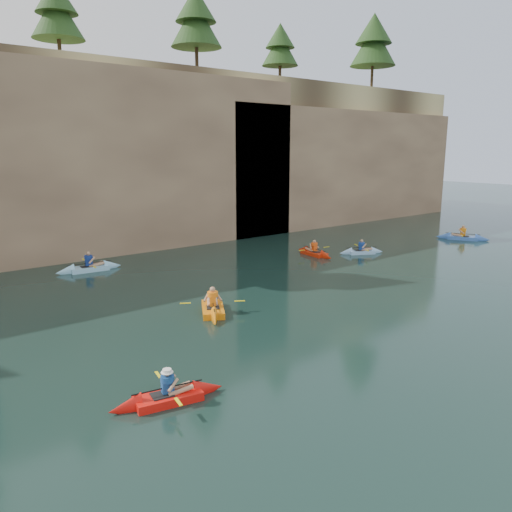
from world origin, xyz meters
TOP-DOWN VIEW (x-y plane):
  - ground at (0.00, 0.00)m, footprint 160.00×160.00m
  - cliff at (0.00, 30.00)m, footprint 70.00×16.00m
  - cliff_slab_center at (2.00, 22.60)m, footprint 24.00×2.40m
  - cliff_slab_east at (22.00, 22.60)m, footprint 26.00×2.40m
  - sea_cave_center at (-4.00, 21.95)m, footprint 3.50×1.00m
  - sea_cave_east at (10.00, 21.95)m, footprint 5.00×1.00m
  - main_kayaker at (-6.00, 3.84)m, footprint 3.09×2.06m
  - kayaker_orange at (-1.15, 9.09)m, footprint 2.42×3.36m
  - kayaker_ltblue_near at (12.26, 12.82)m, footprint 2.80×1.99m
  - kayaker_red_far at (9.69, 14.32)m, footprint 2.31×3.24m
  - kayaker_ltblue_mid at (-2.51, 18.85)m, footprint 3.47×2.54m
  - kayaker_blue_east at (21.70, 11.51)m, footprint 2.34×3.54m

SIDE VIEW (x-z plane):
  - ground at x=0.00m, z-range 0.00..0.00m
  - kayaker_ltblue_near at x=12.26m, z-range -0.42..0.69m
  - kayaker_red_far at x=9.69m, z-range -0.44..0.73m
  - main_kayaker at x=-6.00m, z-range -0.41..0.71m
  - kayaker_blue_east at x=21.70m, z-range -0.48..0.79m
  - kayaker_ltblue_mid at x=-2.51m, z-range -0.49..0.81m
  - kayaker_orange at x=-1.15m, z-range -0.49..0.82m
  - sea_cave_center at x=-4.00m, z-range 0.00..3.20m
  - sea_cave_east at x=10.00m, z-range 0.00..4.50m
  - cliff_slab_east at x=22.00m, z-range 0.00..9.84m
  - cliff_slab_center at x=2.00m, z-range 0.00..11.40m
  - cliff at x=0.00m, z-range 0.00..12.00m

